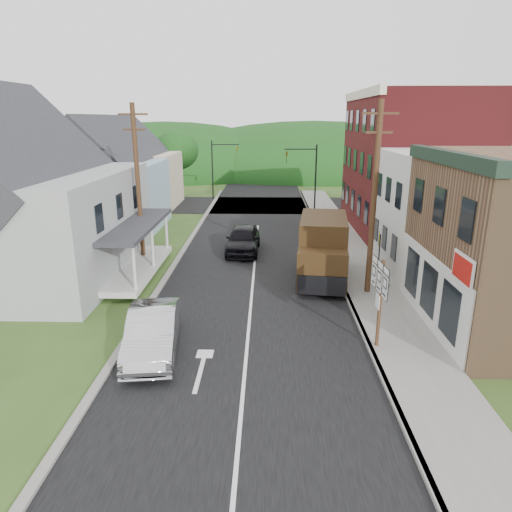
# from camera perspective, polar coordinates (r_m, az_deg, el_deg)

# --- Properties ---
(ground) EXTENTS (120.00, 120.00, 0.00)m
(ground) POSITION_cam_1_polar(r_m,az_deg,el_deg) (19.17, -0.87, -8.48)
(ground) COLOR #2D4719
(ground) RESTS_ON ground
(road) EXTENTS (9.00, 90.00, 0.02)m
(road) POSITION_cam_1_polar(r_m,az_deg,el_deg) (28.52, -0.08, 0.16)
(road) COLOR black
(road) RESTS_ON ground
(cross_road) EXTENTS (60.00, 9.00, 0.02)m
(cross_road) POSITION_cam_1_polar(r_m,az_deg,el_deg) (45.07, 0.48, 6.39)
(cross_road) COLOR black
(cross_road) RESTS_ON ground
(sidewalk_right) EXTENTS (2.80, 55.00, 0.15)m
(sidewalk_right) POSITION_cam_1_polar(r_m,az_deg,el_deg) (27.08, 12.38, -1.00)
(sidewalk_right) COLOR slate
(sidewalk_right) RESTS_ON ground
(curb_right) EXTENTS (0.20, 55.00, 0.15)m
(curb_right) POSITION_cam_1_polar(r_m,az_deg,el_deg) (26.86, 9.56, -0.99)
(curb_right) COLOR slate
(curb_right) RESTS_ON ground
(curb_left) EXTENTS (0.30, 55.00, 0.12)m
(curb_left) POSITION_cam_1_polar(r_m,az_deg,el_deg) (27.12, -10.06, -0.87)
(curb_left) COLOR slate
(curb_left) RESTS_ON ground
(storefront_white) EXTENTS (8.00, 7.00, 6.50)m
(storefront_white) POSITION_cam_1_polar(r_m,az_deg,el_deg) (27.42, 24.19, 4.98)
(storefront_white) COLOR silver
(storefront_white) RESTS_ON ground
(storefront_red) EXTENTS (8.00, 12.00, 10.00)m
(storefront_red) POSITION_cam_1_polar(r_m,az_deg,el_deg) (36.05, 18.83, 10.90)
(storefront_red) COLOR maroon
(storefront_red) RESTS_ON ground
(house_gray) EXTENTS (10.20, 12.24, 8.35)m
(house_gray) POSITION_cam_1_polar(r_m,az_deg,el_deg) (26.84, -27.07, 6.53)
(house_gray) COLOR #999B9E
(house_gray) RESTS_ON ground
(house_blue) EXTENTS (7.14, 8.16, 7.28)m
(house_blue) POSITION_cam_1_polar(r_m,az_deg,el_deg) (36.53, -17.53, 9.01)
(house_blue) COLOR #90B1C5
(house_blue) RESTS_ON ground
(house_cream) EXTENTS (7.14, 8.16, 7.28)m
(house_cream) POSITION_cam_1_polar(r_m,az_deg,el_deg) (45.22, -14.52, 10.63)
(house_cream) COLOR beige
(house_cream) RESTS_ON ground
(utility_pole_right) EXTENTS (1.60, 0.26, 9.00)m
(utility_pole_right) POSITION_cam_1_polar(r_m,az_deg,el_deg) (21.67, 14.53, 6.91)
(utility_pole_right) COLOR #472D19
(utility_pole_right) RESTS_ON ground
(utility_pole_left) EXTENTS (1.60, 0.26, 9.00)m
(utility_pole_left) POSITION_cam_1_polar(r_m,az_deg,el_deg) (26.55, -14.54, 8.66)
(utility_pole_left) COLOR #472D19
(utility_pole_left) RESTS_ON ground
(traffic_signal_right) EXTENTS (2.87, 0.20, 6.00)m
(traffic_signal_right) POSITION_cam_1_polar(r_m,az_deg,el_deg) (41.21, 6.51, 10.58)
(traffic_signal_right) COLOR black
(traffic_signal_right) RESTS_ON ground
(traffic_signal_left) EXTENTS (2.87, 0.20, 6.00)m
(traffic_signal_left) POSITION_cam_1_polar(r_m,az_deg,el_deg) (48.27, -4.66, 11.54)
(traffic_signal_left) COLOR black
(traffic_signal_left) RESTS_ON ground
(tree_left_c) EXTENTS (5.80, 5.80, 8.41)m
(tree_left_c) POSITION_cam_1_polar(r_m,az_deg,el_deg) (42.26, -27.04, 12.02)
(tree_left_c) COLOR #382616
(tree_left_c) RESTS_ON ground
(tree_left_d) EXTENTS (4.80, 4.80, 6.94)m
(tree_left_d) POSITION_cam_1_polar(r_m,az_deg,el_deg) (50.36, -9.97, 12.85)
(tree_left_d) COLOR #382616
(tree_left_d) RESTS_ON ground
(forested_ridge) EXTENTS (90.00, 30.00, 16.00)m
(forested_ridge) POSITION_cam_1_polar(r_m,az_deg,el_deg) (72.78, 0.85, 10.41)
(forested_ridge) COLOR #113510
(forested_ridge) RESTS_ON ground
(silver_sedan) EXTENTS (2.32, 5.05, 1.60)m
(silver_sedan) POSITION_cam_1_polar(r_m,az_deg,el_deg) (17.09, -12.78, -9.25)
(silver_sedan) COLOR silver
(silver_sedan) RESTS_ON ground
(dark_sedan) EXTENTS (2.14, 5.01, 1.69)m
(dark_sedan) POSITION_cam_1_polar(r_m,az_deg,el_deg) (28.86, -1.61, 2.09)
(dark_sedan) COLOR black
(dark_sedan) RESTS_ON ground
(delivery_van) EXTENTS (3.03, 6.09, 3.27)m
(delivery_van) POSITION_cam_1_polar(r_m,az_deg,el_deg) (23.93, 8.34, 0.80)
(delivery_van) COLOR #301F0D
(delivery_van) RESTS_ON ground
(route_sign_cluster) EXTENTS (0.21, 1.89, 3.30)m
(route_sign_cluster) POSITION_cam_1_polar(r_m,az_deg,el_deg) (16.88, 15.21, -4.27)
(route_sign_cluster) COLOR #472D19
(route_sign_cluster) RESTS_ON sidewalk_right
(warning_sign) EXTENTS (0.19, 0.76, 2.79)m
(warning_sign) POSITION_cam_1_polar(r_m,az_deg,el_deg) (23.30, 15.10, 0.66)
(warning_sign) COLOR black
(warning_sign) RESTS_ON sidewalk_right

